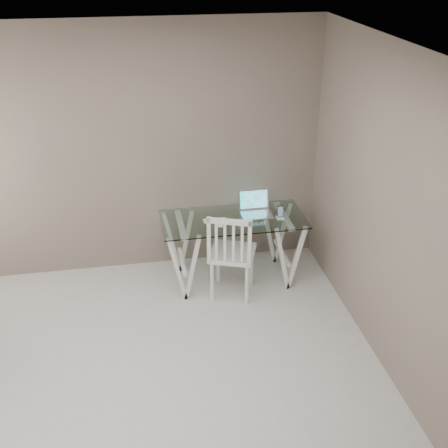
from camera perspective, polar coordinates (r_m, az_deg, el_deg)
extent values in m
plane|color=#B9B7B1|center=(4.79, -6.85, -17.92)|extent=(4.50, 4.50, 0.00)
cube|color=white|center=(3.45, -9.41, 15.47)|extent=(4.00, 4.50, 0.02)
cube|color=#74665B|center=(5.99, -9.13, 7.15)|extent=(4.00, 0.02, 2.70)
cube|color=#74665B|center=(4.45, 18.66, -1.45)|extent=(0.02, 4.50, 2.70)
cube|color=silver|center=(5.86, 0.92, 0.50)|extent=(1.50, 0.70, 0.01)
cube|color=white|center=(5.97, -4.30, -3.16)|extent=(0.24, 0.62, 0.72)
cube|color=white|center=(6.15, 5.93, -2.22)|extent=(0.24, 0.62, 0.72)
cube|color=white|center=(5.76, 0.86, -2.97)|extent=(0.57, 0.57, 0.04)
cylinder|color=white|center=(5.77, -1.22, -5.83)|extent=(0.04, 0.04, 0.46)
cylinder|color=white|center=(5.72, 2.34, -6.17)|extent=(0.04, 0.04, 0.46)
cylinder|color=white|center=(6.07, -0.57, -4.00)|extent=(0.04, 0.04, 0.46)
cylinder|color=white|center=(6.02, 2.81, -4.30)|extent=(0.04, 0.04, 0.46)
cube|color=white|center=(5.46, 0.53, -1.80)|extent=(0.43, 0.18, 0.50)
cube|color=silver|center=(5.93, 3.31, 0.96)|extent=(0.33, 0.23, 0.01)
cube|color=#19D899|center=(6.01, 3.03, 2.52)|extent=(0.33, 0.07, 0.21)
cube|color=silver|center=(5.81, -0.94, 0.36)|extent=(0.25, 0.11, 0.01)
ellipsoid|color=silver|center=(5.68, -0.28, -0.17)|extent=(0.11, 0.06, 0.03)
cube|color=white|center=(5.88, 5.73, 0.62)|extent=(0.08, 0.08, 0.02)
cube|color=black|center=(5.86, 5.73, 1.28)|extent=(0.06, 0.03, 0.12)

